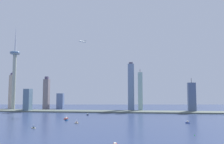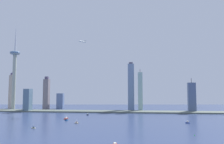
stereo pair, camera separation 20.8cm
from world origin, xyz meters
name	(u,v)px [view 2 (the right image)]	position (x,y,z in m)	size (l,w,h in m)	color
waterfront_pier	(97,111)	(0.00, 536.45, 1.89)	(885.91, 52.54, 3.77)	#5E695D
observation_tower	(14,68)	(-300.47, 573.06, 145.68)	(34.49, 34.49, 308.64)	#B1B7A2
skyscraper_0	(140,92)	(137.61, 583.22, 64.15)	(14.70, 22.31, 139.82)	#A2C5B9
skyscraper_1	(28,100)	(-226.74, 530.39, 36.58)	(19.85, 26.24, 73.15)	slate
skyscraper_2	(46,94)	(-199.08, 614.28, 55.95)	(19.09, 19.20, 117.87)	gray
skyscraper_3	(192,97)	(297.86, 558.42, 46.38)	(23.52, 14.30, 106.62)	slate
skyscraper_4	(131,87)	(106.98, 606.66, 81.04)	(21.27, 18.96, 165.84)	#748AAB
skyscraper_5	(60,101)	(-156.29, 642.17, 28.23)	(24.04, 19.11, 56.46)	slate
skyscraper_6	(12,91)	(-341.74, 633.76, 64.07)	(14.54, 23.78, 133.55)	#C2B09B
boat_1	(77,123)	(-7.64, 311.78, 1.60)	(9.23, 7.79, 10.35)	beige
boat_2	(66,120)	(-41.87, 350.15, 1.51)	(5.53, 12.64, 4.24)	navy
boat_3	(66,118)	(-50.49, 374.79, 1.55)	(5.32, 17.92, 9.42)	#AD2C20
boat_5	(34,128)	(-71.70, 246.89, 1.27)	(7.99, 4.15, 8.74)	beige
boat_6	(188,122)	(226.46, 333.50, 1.89)	(8.91, 7.60, 5.25)	#2B4591
boat_7	(88,114)	(-14.16, 457.12, 1.54)	(8.68, 16.95, 4.22)	#101836
channel_buoy_0	(195,135)	(205.68, 211.31, 0.94)	(1.88, 1.88, 1.88)	green
airplane	(83,42)	(-49.91, 538.21, 227.50)	(29.43, 29.12, 8.26)	silver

